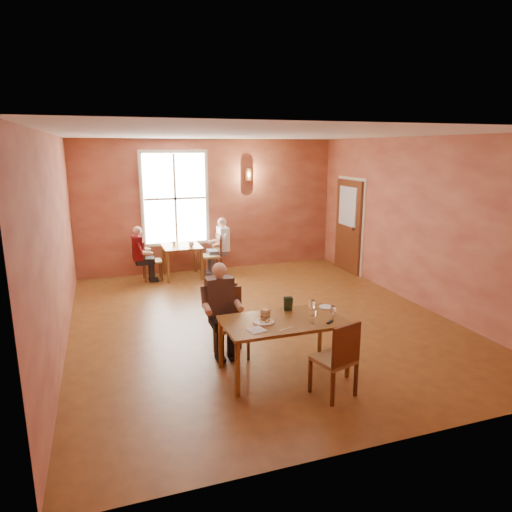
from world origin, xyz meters
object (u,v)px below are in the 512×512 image
object	(u,v)px
chair_empty	(334,358)
main_table	(283,346)
diner_main	(231,315)
second_table	(182,262)
chair_diner_white	(211,255)
diner_white	(212,248)
chair_diner_main	(231,324)
chair_diner_maroon	(152,260)
diner_maroon	(150,254)

from	to	relation	value
chair_empty	main_table	bearing A→B (deg)	99.99
main_table	diner_main	xyz separation A→B (m)	(-0.50, 0.62, 0.26)
main_table	chair_empty	world-z (taller)	chair_empty
main_table	second_table	world-z (taller)	second_table
diner_main	chair_diner_white	bearing A→B (deg)	-99.59
second_table	diner_white	bearing A→B (deg)	0.00
main_table	chair_diner_main	xyz separation A→B (m)	(-0.50, 0.65, 0.11)
chair_diner_maroon	diner_main	bearing A→B (deg)	8.05
chair_diner_main	second_table	bearing A→B (deg)	-90.80
chair_diner_white	second_table	bearing A→B (deg)	90.00
chair_empty	chair_diner_maroon	size ratio (longest dim) A/B	1.05
second_table	chair_diner_main	bearing A→B (deg)	-90.80
diner_main	chair_diner_white	world-z (taller)	diner_main
chair_empty	chair_diner_main	bearing A→B (deg)	105.70
chair_diner_main	chair_diner_white	distance (m)	4.22
main_table	diner_main	size ratio (longest dim) A/B	1.22
second_table	chair_diner_maroon	xyz separation A→B (m)	(-0.65, 0.00, 0.08)
chair_diner_main	diner_maroon	distance (m)	4.21
diner_maroon	diner_main	bearing A→B (deg)	8.45
diner_white	chair_diner_maroon	size ratio (longest dim) A/B	1.41
chair_diner_maroon	chair_diner_main	bearing A→B (deg)	8.11
diner_main	second_table	bearing A→B (deg)	-90.79
main_table	diner_main	bearing A→B (deg)	128.88
main_table	diner_main	distance (m)	0.84
diner_maroon	second_table	bearing A→B (deg)	90.00
chair_empty	chair_diner_maroon	world-z (taller)	chair_empty
diner_white	chair_diner_maroon	distance (m)	1.34
chair_diner_white	diner_white	xyz separation A→B (m)	(0.03, 0.00, 0.16)
chair_empty	diner_white	xyz separation A→B (m)	(-0.11, 5.50, 0.15)
main_table	diner_white	distance (m)	4.82
main_table	chair_diner_maroon	xyz separation A→B (m)	(-1.09, 4.81, 0.08)
diner_main	diner_white	bearing A→B (deg)	-99.99
chair_empty	diner_maroon	bearing A→B (deg)	88.44
second_table	diner_white	world-z (taller)	diner_white
diner_main	chair_diner_maroon	distance (m)	4.23
main_table	chair_diner_main	bearing A→B (deg)	127.57
chair_diner_main	chair_empty	world-z (taller)	chair_diner_main
chair_empty	diner_maroon	distance (m)	5.69
chair_diner_main	diner_white	bearing A→B (deg)	-100.06
main_table	chair_diner_maroon	bearing A→B (deg)	102.80
diner_white	chair_diner_main	bearing A→B (deg)	169.94
main_table	diner_maroon	distance (m)	4.94
chair_diner_main	diner_white	xyz separation A→B (m)	(0.74, 4.16, 0.15)
chair_diner_maroon	diner_maroon	distance (m)	0.15
diner_main	chair_diner_maroon	world-z (taller)	diner_main
chair_diner_white	diner_white	bearing A→B (deg)	-90.00
chair_diner_main	diner_white	size ratio (longest dim) A/B	0.76
diner_main	second_table	size ratio (longest dim) A/B	1.53
diner_white	chair_diner_maroon	world-z (taller)	diner_white
chair_diner_main	diner_main	xyz separation A→B (m)	(0.00, -0.03, 0.15)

